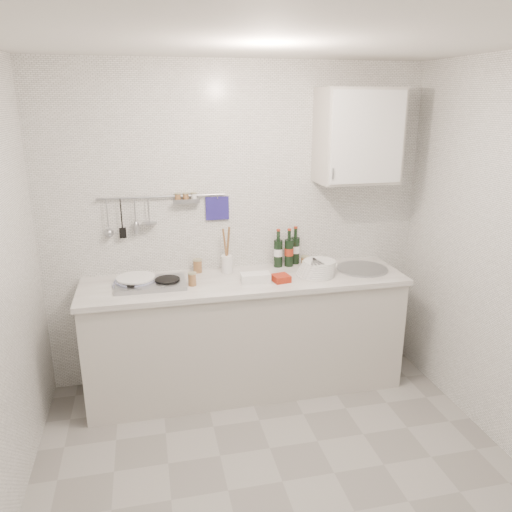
# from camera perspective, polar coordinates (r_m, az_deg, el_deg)

# --- Properties ---
(floor) EXTENTS (3.00, 3.00, 0.00)m
(floor) POSITION_cam_1_polar(r_m,az_deg,el_deg) (3.32, 3.03, -24.34)
(floor) COLOR slate
(floor) RESTS_ON ground
(ceiling) EXTENTS (3.00, 3.00, 0.00)m
(ceiling) POSITION_cam_1_polar(r_m,az_deg,el_deg) (2.50, 4.02, 24.08)
(ceiling) COLOR silver
(ceiling) RESTS_ON back_wall
(back_wall) EXTENTS (3.00, 0.02, 2.50)m
(back_wall) POSITION_cam_1_polar(r_m,az_deg,el_deg) (3.96, -2.13, 3.35)
(back_wall) COLOR silver
(back_wall) RESTS_ON floor
(counter) EXTENTS (2.44, 0.64, 0.96)m
(counter) POSITION_cam_1_polar(r_m,az_deg,el_deg) (3.97, -1.10, -9.19)
(counter) COLOR #B9B4AB
(counter) RESTS_ON floor
(wall_rail) EXTENTS (0.98, 0.09, 0.34)m
(wall_rail) POSITION_cam_1_polar(r_m,az_deg,el_deg) (3.83, -10.91, 5.26)
(wall_rail) COLOR #93969B
(wall_rail) RESTS_ON back_wall
(wall_cabinet) EXTENTS (0.60, 0.38, 0.70)m
(wall_cabinet) POSITION_cam_1_polar(r_m,az_deg,el_deg) (3.95, 11.57, 13.28)
(wall_cabinet) COLOR #B9B4AB
(wall_cabinet) RESTS_ON back_wall
(plate_stack_hob) EXTENTS (0.31, 0.30, 0.06)m
(plate_stack_hob) POSITION_cam_1_polar(r_m,az_deg,el_deg) (3.75, -13.72, -2.78)
(plate_stack_hob) COLOR #444F9B
(plate_stack_hob) RESTS_ON counter
(plate_stack_sink) EXTENTS (0.31, 0.30, 0.11)m
(plate_stack_sink) POSITION_cam_1_polar(r_m,az_deg,el_deg) (3.87, 7.01, -1.40)
(plate_stack_sink) COLOR white
(plate_stack_sink) RESTS_ON counter
(wine_bottles) EXTENTS (0.23, 0.13, 0.31)m
(wine_bottles) POSITION_cam_1_polar(r_m,az_deg,el_deg) (4.04, 3.63, 1.04)
(wine_bottles) COLOR black
(wine_bottles) RESTS_ON counter
(butter_dish) EXTENTS (0.22, 0.12, 0.07)m
(butter_dish) POSITION_cam_1_polar(r_m,az_deg,el_deg) (3.70, -0.06, -2.48)
(butter_dish) COLOR white
(butter_dish) RESTS_ON counter
(strawberry_punnet) EXTENTS (0.14, 0.14, 0.05)m
(strawberry_punnet) POSITION_cam_1_polar(r_m,az_deg,el_deg) (3.71, 2.87, -2.55)
(strawberry_punnet) COLOR red
(strawberry_punnet) RESTS_ON counter
(utensil_crock) EXTENTS (0.09, 0.09, 0.37)m
(utensil_crock) POSITION_cam_1_polar(r_m,az_deg,el_deg) (3.89, -3.34, -0.64)
(utensil_crock) COLOR white
(utensil_crock) RESTS_ON counter
(jar_a) EXTENTS (0.07, 0.07, 0.11)m
(jar_a) POSITION_cam_1_polar(r_m,az_deg,el_deg) (3.92, -6.69, -1.11)
(jar_a) COLOR brown
(jar_a) RESTS_ON counter
(jar_b) EXTENTS (0.07, 0.07, 0.08)m
(jar_b) POSITION_cam_1_polar(r_m,az_deg,el_deg) (4.08, 5.61, -0.54)
(jar_b) COLOR brown
(jar_b) RESTS_ON counter
(jar_c) EXTENTS (0.07, 0.07, 0.09)m
(jar_c) POSITION_cam_1_polar(r_m,az_deg,el_deg) (3.92, 5.73, -1.19)
(jar_c) COLOR brown
(jar_c) RESTS_ON counter
(jar_d) EXTENTS (0.06, 0.06, 0.10)m
(jar_d) POSITION_cam_1_polar(r_m,az_deg,el_deg) (3.65, -7.31, -2.61)
(jar_d) COLOR brown
(jar_d) RESTS_ON counter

